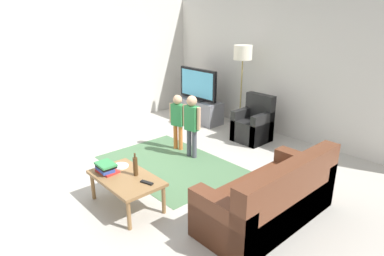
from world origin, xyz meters
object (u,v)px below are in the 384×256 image
tv_stand (198,110)px  floor_lamp (243,57)px  plate (120,166)px  couch (273,201)px  child_center (192,121)px  bottle (135,166)px  tv (198,85)px  book_stack (106,167)px  coffee_table (126,180)px  armchair (254,126)px  child_near_tv (178,117)px  tv_remote (147,183)px

tv_stand → floor_lamp: bearing=7.8°
tv_stand → plate: tv_stand is taller
couch → plate: couch is taller
floor_lamp → plate: size_ratio=8.09×
child_center → plate: bearing=-79.4°
floor_lamp → child_center: size_ratio=1.63×
plate → floor_lamp: bearing=100.6°
tv_stand → bottle: (2.05, -3.01, 0.30)m
tv → book_stack: size_ratio=3.64×
couch → coffee_table: couch is taller
couch → plate: 2.03m
tv → floor_lamp: (1.11, 0.17, 0.70)m
tv → child_center: 2.03m
tv_stand → armchair: armchair is taller
coffee_table → tv_stand: bearing=122.6°
floor_lamp → book_stack: bearing=-79.7°
floor_lamp → plate: 3.42m
child_near_tv → couch: bearing=-13.8°
tv → bottle: bearing=-55.6°
tv → bottle: 3.64m
coffee_table → book_stack: 0.32m
floor_lamp → plate: (0.59, -3.18, -1.12)m
tv_stand → child_center: (1.41, -1.47, 0.41)m
armchair → plate: (0.07, -2.99, 0.13)m
child_near_tv → tv_remote: bearing=-50.2°
tv_stand → couch: 4.02m
armchair → book_stack: armchair is taller
tv_remote → child_near_tv: bearing=112.0°
couch → book_stack: couch is taller
tv_stand → coffee_table: size_ratio=1.20×
book_stack → tv_remote: bearing=20.4°
tv → couch: bearing=-30.2°
tv → coffee_table: tv is taller
armchair → bottle: bearing=-81.9°
tv → bottle: size_ratio=3.61×
tv → child_center: bearing=-45.9°
floor_lamp → child_center: bearing=-79.4°
bottle → child_center: bearing=112.6°
bottle → armchair: bearing=98.1°
coffee_table → plate: 0.32m
tv → tv_stand: bearing=90.0°
coffee_table → bottle: bottle is taller
plate → armchair: bearing=91.4°
child_near_tv → coffee_table: size_ratio=1.02×
book_stack → plate: 0.23m
tv → child_near_tv: (0.99, -1.41, -0.23)m
bottle → tv: bearing=124.4°
floor_lamp → couch: bearing=-42.9°
tv_stand → child_center: bearing=-46.3°
couch → child_center: 2.16m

